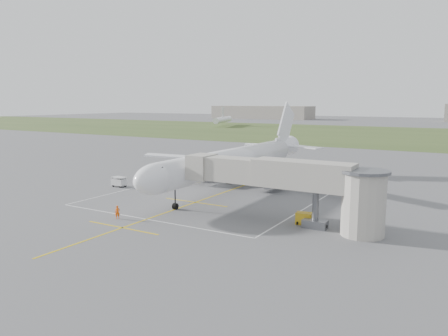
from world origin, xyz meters
The scene contains 11 objects.
ground centered at (0.00, 0.00, 0.00)m, with size 700.00×700.00×0.00m, color #5B5B5E.
grass_strip centered at (0.00, 130.00, 0.01)m, with size 700.00×120.00×0.02m, color #3A4E22.
apron_markings centered at (0.00, -5.82, 0.01)m, with size 28.20×60.00×0.01m.
airliner centered at (0.00, 0.75, 4.39)m, with size 38.93×46.75×13.52m.
jet_bridge centered at (15.72, -13.50, 4.74)m, with size 23.40×5.00×7.20m.
gpu_unit centered at (16.45, -12.64, 0.65)m, with size 1.89×1.44×1.32m.
baggage_cart centered at (-16.71, -7.16, 0.81)m, with size 2.33×1.45×1.59m.
ramp_worker_nose centered at (-3.05, -21.56, 0.79)m, with size 0.57×0.38×1.57m, color #ED5207.
ramp_worker_wing centered at (-10.97, 2.26, 0.89)m, with size 0.86×0.67×1.78m, color #FF3A08.
distant_hangars centered at (-16.15, 265.19, 5.17)m, with size 345.00×49.00×12.00m.
distant_aircraft centered at (0.82, 161.31, 3.59)m, with size 206.83×43.07×8.85m.
Camera 1 is at (32.76, -57.71, 13.53)m, focal length 35.00 mm.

